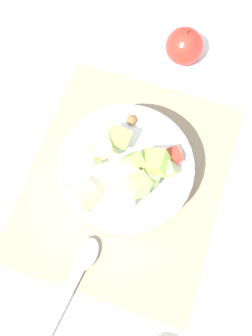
# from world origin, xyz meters

# --- Properties ---
(ground_plane) EXTENTS (2.40, 2.40, 0.00)m
(ground_plane) POSITION_xyz_m (0.00, 0.00, 0.00)
(ground_plane) COLOR silver
(placemat) EXTENTS (0.40, 0.33, 0.01)m
(placemat) POSITION_xyz_m (0.00, 0.00, 0.00)
(placemat) COLOR gray
(placemat) RESTS_ON ground_plane
(salad_bowl) EXTENTS (0.22, 0.22, 0.12)m
(salad_bowl) POSITION_xyz_m (0.00, -0.00, 0.05)
(salad_bowl) COLOR white
(salad_bowl) RESTS_ON placemat
(serving_spoon) EXTENTS (0.22, 0.05, 0.01)m
(serving_spoon) POSITION_xyz_m (-0.18, 0.02, 0.01)
(serving_spoon) COLOR #B7B7BC
(serving_spoon) RESTS_ON placemat
(whole_apple) EXTENTS (0.07, 0.07, 0.08)m
(whole_apple) POSITION_xyz_m (0.28, -0.02, 0.04)
(whole_apple) COLOR red
(whole_apple) RESTS_ON ground_plane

